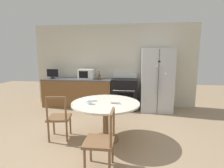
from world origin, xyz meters
name	(u,v)px	position (x,y,z in m)	size (l,w,h in m)	color
ground_plane	(97,143)	(0.00, 0.00, 0.00)	(14.00, 14.00, 0.00)	#9E8466
back_wall	(114,66)	(0.00, 2.65, 1.30)	(5.20, 0.10, 2.60)	beige
kitchen_counter	(78,93)	(-1.11, 2.29, 0.45)	(2.20, 0.64, 0.90)	brown
refrigerator	(157,80)	(1.33, 2.21, 0.92)	(0.90, 0.78, 1.84)	#B2B5BA
oven_range	(124,93)	(0.38, 2.26, 0.47)	(0.77, 0.68, 1.08)	black
microwave	(86,74)	(-0.82, 2.28, 1.05)	(0.48, 0.35, 0.31)	white
countertop_tv	(53,73)	(-1.92, 2.25, 1.06)	(0.36, 0.16, 0.30)	black
counter_bottle	(99,76)	(-0.38, 2.17, 1.00)	(0.08, 0.08, 0.26)	brown
dining_table	(106,109)	(0.14, 0.19, 0.62)	(1.31, 1.31, 0.75)	beige
dining_chair_near	(101,142)	(0.23, -0.73, 0.43)	(0.42, 0.42, 0.90)	brown
dining_chair_left	(59,118)	(-0.77, 0.09, 0.43)	(0.49, 0.49, 0.90)	brown
candle_glass	(89,102)	(-0.14, 0.03, 0.79)	(0.09, 0.09, 0.08)	silver
folded_napkin	(115,102)	(0.34, 0.13, 0.78)	(0.18, 0.07, 0.05)	silver
mail_stack	(89,100)	(-0.21, 0.31, 0.77)	(0.35, 0.37, 0.02)	white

